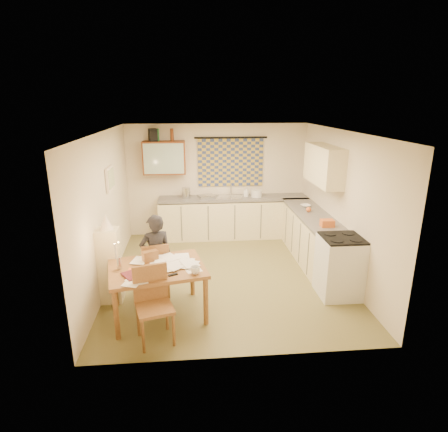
{
  "coord_description": "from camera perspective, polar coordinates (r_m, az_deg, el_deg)",
  "views": [
    {
      "loc": [
        -0.58,
        -6.04,
        2.97
      ],
      "look_at": [
        -0.03,
        0.2,
        1.03
      ],
      "focal_mm": 30.0,
      "sensor_mm": 36.0,
      "label": 1
    }
  ],
  "objects": [
    {
      "name": "bowl",
      "position": [
        7.71,
        12.33,
        1.53
      ],
      "size": [
        0.26,
        0.26,
        0.05
      ],
      "primitive_type": "imported",
      "rotation": [
        0.0,
        0.0,
        0.18
      ],
      "color": "white",
      "rests_on": "counter_right"
    },
    {
      "name": "chair_far",
      "position": [
        6.08,
        -10.36,
        -9.4
      ],
      "size": [
        0.49,
        0.49,
        0.91
      ],
      "rotation": [
        0.0,
        0.0,
        3.36
      ],
      "color": "brown",
      "rests_on": "floor"
    },
    {
      "name": "wall_cabinet_glass",
      "position": [
        8.06,
        -9.17,
        8.61
      ],
      "size": [
        0.84,
        0.02,
        0.64
      ],
      "primitive_type": "cube",
      "color": "#99B2A5",
      "rests_on": "wall_back"
    },
    {
      "name": "candle_holder",
      "position": [
        5.36,
        -15.68,
        -6.94
      ],
      "size": [
        0.06,
        0.06,
        0.18
      ],
      "primitive_type": "cylinder",
      "rotation": [
        0.0,
        0.0,
        0.07
      ],
      "color": "silver",
      "rests_on": "dining_table"
    },
    {
      "name": "ceiling",
      "position": [
        6.09,
        0.44,
        12.83
      ],
      "size": [
        4.0,
        4.5,
        0.02
      ],
      "primitive_type": "cube",
      "color": "white",
      "rests_on": "floor"
    },
    {
      "name": "soap_bottle",
      "position": [
        8.37,
        3.42,
        3.68
      ],
      "size": [
        0.17,
        0.17,
        0.21
      ],
      "primitive_type": "imported",
      "rotation": [
        0.0,
        0.0,
        -0.43
      ],
      "color": "white",
      "rests_on": "counter_back"
    },
    {
      "name": "stove",
      "position": [
        6.18,
        17.23,
        -7.35
      ],
      "size": [
        0.63,
        0.63,
        0.98
      ],
      "color": "white",
      "rests_on": "floor"
    },
    {
      "name": "counter_right",
      "position": [
        7.2,
        13.78,
        -3.82
      ],
      "size": [
        0.62,
        2.95,
        0.92
      ],
      "color": "beige",
      "rests_on": "floor"
    },
    {
      "name": "speaker",
      "position": [
        8.19,
        -10.79,
        12.04
      ],
      "size": [
        0.21,
        0.24,
        0.26
      ],
      "primitive_type": "cube",
      "rotation": [
        0.0,
        0.0,
        0.29
      ],
      "color": "black",
      "rests_on": "wall_cabinet"
    },
    {
      "name": "mug",
      "position": [
        5.07,
        -4.4,
        -8.23
      ],
      "size": [
        0.21,
        0.21,
        0.1
      ],
      "primitive_type": "imported",
      "rotation": [
        0.0,
        0.0,
        0.34
      ],
      "color": "white",
      "rests_on": "dining_table"
    },
    {
      "name": "wall_left",
      "position": [
        6.44,
        -17.68,
        0.85
      ],
      "size": [
        0.02,
        4.5,
        2.5
      ],
      "primitive_type": "cube",
      "color": "beige",
      "rests_on": "floor"
    },
    {
      "name": "dish_rack",
      "position": [
        8.25,
        -2.68,
        2.98
      ],
      "size": [
        0.42,
        0.38,
        0.06
      ],
      "primitive_type": "cube",
      "rotation": [
        0.0,
        0.0,
        0.26
      ],
      "color": "silver",
      "rests_on": "counter_back"
    },
    {
      "name": "mixing_bowl",
      "position": [
        8.36,
        4.97,
        3.47
      ],
      "size": [
        0.31,
        0.31,
        0.16
      ],
      "primitive_type": "cylinder",
      "rotation": [
        0.0,
        0.0,
        -0.35
      ],
      "color": "white",
      "rests_on": "counter_back"
    },
    {
      "name": "book",
      "position": [
        5.24,
        -14.49,
        -8.37
      ],
      "size": [
        0.22,
        0.29,
        0.02
      ],
      "primitive_type": "imported",
      "rotation": [
        0.0,
        0.0,
        0.04
      ],
      "color": "#D26327",
      "rests_on": "dining_table"
    },
    {
      "name": "tap",
      "position": [
        8.44,
        1.06,
        4.09
      ],
      "size": [
        0.03,
        0.03,
        0.28
      ],
      "primitive_type": "cylinder",
      "rotation": [
        0.0,
        0.0,
        0.04
      ],
      "color": "silver",
      "rests_on": "counter_back"
    },
    {
      "name": "papers",
      "position": [
        5.35,
        -8.82,
        -7.41
      ],
      "size": [
        1.04,
        1.07,
        0.03
      ],
      "rotation": [
        0.0,
        0.0,
        0.21
      ],
      "color": "white",
      "rests_on": "dining_table"
    },
    {
      "name": "window_blind",
      "position": [
        8.42,
        1.01,
        8.14
      ],
      "size": [
        1.45,
        0.03,
        1.05
      ],
      "primitive_type": "cube",
      "color": "navy",
      "rests_on": "wall_back"
    },
    {
      "name": "print_canvas",
      "position": [
        6.71,
        -16.78,
        5.52
      ],
      "size": [
        0.01,
        0.42,
        0.32
      ],
      "primitive_type": "cube",
      "color": "beige",
      "rests_on": "wall_left"
    },
    {
      "name": "candle",
      "position": [
        5.24,
        -16.23,
        -5.19
      ],
      "size": [
        0.03,
        0.03,
        0.22
      ],
      "primitive_type": "cylinder",
      "rotation": [
        0.0,
        0.0,
        0.48
      ],
      "color": "white",
      "rests_on": "dining_table"
    },
    {
      "name": "counter_back",
      "position": [
        8.43,
        1.41,
        -0.21
      ],
      "size": [
        3.3,
        0.62,
        0.92
      ],
      "color": "beige",
      "rests_on": "floor"
    },
    {
      "name": "bottle_green",
      "position": [
        8.18,
        -10.09,
        12.07
      ],
      "size": [
        0.09,
        0.09,
        0.26
      ],
      "primitive_type": "cylinder",
      "rotation": [
        0.0,
        0.0,
        -0.32
      ],
      "color": "#195926",
      "rests_on": "wall_cabinet"
    },
    {
      "name": "lampshade",
      "position": [
        5.71,
        -17.55,
        -0.88
      ],
      "size": [
        0.2,
        0.2,
        0.22
      ],
      "primitive_type": "cone",
      "color": "#F5E2CC",
      "rests_on": "shelf_stand"
    },
    {
      "name": "eyeglasses",
      "position": [
        5.08,
        -7.79,
        -8.84
      ],
      "size": [
        0.14,
        0.1,
        0.02
      ],
      "primitive_type": "cube",
      "rotation": [
        0.0,
        0.0,
        0.46
      ],
      "color": "black",
      "rests_on": "dining_table"
    },
    {
      "name": "shelf_stand",
      "position": [
        5.95,
        -16.95,
        -7.25
      ],
      "size": [
        0.32,
        0.3,
        1.17
      ],
      "primitive_type": "cube",
      "color": "beige",
      "rests_on": "floor"
    },
    {
      "name": "kettle",
      "position": [
        8.22,
        -5.78,
        3.51
      ],
      "size": [
        0.21,
        0.21,
        0.24
      ],
      "primitive_type": "cylinder",
      "rotation": [
        0.0,
        0.0,
        0.16
      ],
      "color": "silver",
      "rests_on": "counter_back"
    },
    {
      "name": "bottle_brown",
      "position": [
        8.16,
        -7.93,
        12.16
      ],
      "size": [
        0.07,
        0.07,
        0.26
      ],
      "primitive_type": "cylinder",
      "rotation": [
        0.0,
        0.0,
        0.01
      ],
      "color": "#5B280F",
      "rests_on": "wall_cabinet"
    },
    {
      "name": "floor",
      "position": [
        6.76,
        0.39,
        -8.97
      ],
      "size": [
        4.0,
        4.5,
        0.02
      ],
      "primitive_type": "cube",
      "color": "brown",
      "rests_on": "ground"
    },
    {
      "name": "sink",
      "position": [
        8.31,
        0.91,
        2.59
      ],
      "size": [
        0.65,
        0.58,
        0.1
      ],
      "primitive_type": "cube",
      "rotation": [
        0.0,
        0.0,
        -0.26
      ],
      "color": "silver",
      "rests_on": "counter_back"
    },
    {
      "name": "upper_cabinet_right",
      "position": [
        7.11,
        14.96,
        7.53
      ],
      "size": [
        0.34,
        1.3,
        0.7
      ],
      "primitive_type": "cube",
      "color": "beige",
      "rests_on": "wall_right"
    },
    {
      "name": "wall_right",
      "position": [
        6.8,
        17.53,
        1.7
      ],
      "size": [
        0.02,
        4.5,
        2.5
      ],
      "primitive_type": "cube",
      "color": "beige",
      "rests_on": "floor"
    },
    {
      "name": "fruit_orange",
      "position": [
        7.37,
        12.77,
        0.98
      ],
      "size": [
        0.1,
        0.1,
        0.1
      ],
      "primitive_type": "sphere",
      "color": "#D26327",
      "rests_on": "counter_right"
    },
    {
      "name": "candle_flame",
      "position": [
        5.2,
        -15.79,
        -3.88
      ],
      "size": [
        0.02,
        0.02,
        0.02
      ],
      "primitive_type": "sphere",
      "color": "#FFCC66",
      "rests_on": "dining_table"
    },
    {
      "name": "wall_back",
      "position": [
        8.5,
        -1.05,
        5.49
      ],
      "size": [
        4.0,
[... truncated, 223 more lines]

